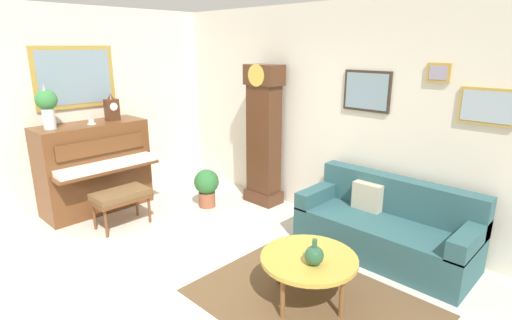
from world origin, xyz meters
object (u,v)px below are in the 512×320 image
Objects in this scene: couch at (386,227)px; mantel_clock at (112,108)px; potted_plant at (207,185)px; coffee_table at (309,260)px; piano_bench at (121,197)px; green_jug at (314,255)px; grandfather_clock at (264,139)px; flower_vase at (47,104)px; teacup at (91,122)px; piano at (95,167)px.

couch is 3.96m from mantel_clock.
coffee_table is at bearing -17.71° from potted_plant.
piano_bench is 2.81m from green_jug.
piano_bench is 2.11m from grandfather_clock.
mantel_clock is at bearing -135.16° from grandfather_clock.
potted_plant is (1.06, 1.65, -1.24)m from flower_vase.
couch is 3.99m from teacup.
coffee_table is at bearing 0.57° from mantel_clock.
potted_plant is at bearing 47.06° from piano.
flower_vase reaches higher than potted_plant.
potted_plant is at bearing 161.44° from green_jug.
piano is 6.00× the size of green_jug.
couch is at bearing 31.43° from flower_vase.
piano_bench is 1.33m from mantel_clock.
couch is at bearing 25.05° from piano.
couch is at bearing 90.34° from green_jug.
teacup is at bearing -175.13° from green_jug.
green_jug is (2.05, -1.55, -0.44)m from grandfather_clock.
green_jug is (0.11, -0.08, 0.12)m from coffee_table.
flower_vase reaches higher than coffee_table.
couch is 3.39× the size of potted_plant.
teacup is (-1.45, -1.85, 0.31)m from grandfather_clock.
green_jug is (2.79, 0.34, 0.12)m from piano_bench.
teacup is 0.48× the size of green_jug.
flower_vase is at bearing -90.03° from mantel_clock.
green_jug is 0.43× the size of potted_plant.
piano is 0.76× the size of couch.
flower_vase is 3.80m from green_jug.
couch reaches higher than green_jug.
green_jug is 2.66m from potted_plant.
green_jug reaches higher than piano_bench.
mantel_clock reaches higher than piano_bench.
piano_bench is at bearing -171.25° from coffee_table.
mantel_clock is at bearing 100.94° from teacup.
potted_plant is (-2.51, 0.84, -0.20)m from green_jug.
grandfather_clock reaches higher than flower_vase.
teacup is at bearing -130.93° from potted_plant.
couch is at bearing 25.53° from teacup.
teacup is at bearing -3.32° from piano.
mantel_clock reaches higher than couch.
coffee_table is 3.52m from teacup.
mantel_clock is (0.00, 0.34, 0.79)m from piano.
piano_bench reaches higher than coffee_table.
teacup is at bearing -173.72° from coffee_table.
mantel_clock is at bearing 154.00° from piano_bench.
flower_vase reaches higher than green_jug.
grandfather_clock reaches higher than potted_plant.
grandfather_clock is 2.87m from flower_vase.
couch is 2.16× the size of coffee_table.
piano is 2.48× the size of flower_vase.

